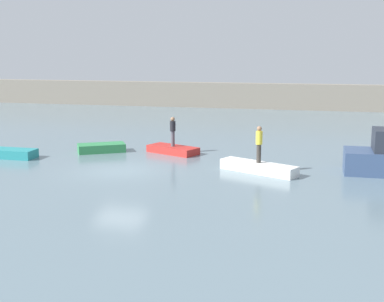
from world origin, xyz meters
name	(u,v)px	position (x,y,z in m)	size (l,w,h in m)	color
ground_plane	(120,171)	(0.00, 0.00, 0.00)	(120.00, 120.00, 0.00)	slate
embankment_wall	(223,95)	(0.00, 29.03, 1.26)	(80.00, 1.20, 2.52)	gray
rowboat_teal	(2,153)	(-7.53, 1.60, 0.24)	(3.91, 1.15, 0.48)	teal
rowboat_green	(101,148)	(-2.75, 4.26, 0.24)	(2.67, 1.21, 0.49)	#2D7F47
rowboat_red	(173,150)	(1.38, 4.88, 0.20)	(3.00, 1.24, 0.40)	red
rowboat_white	(258,168)	(6.70, 1.16, 0.24)	(3.97, 0.90, 0.49)	white
person_dark_shirt	(173,130)	(1.38, 4.88, 1.35)	(0.32, 0.32, 1.69)	#4C4C56
person_yellow_shirt	(259,142)	(6.70, 1.16, 1.49)	(0.32, 0.32, 1.78)	#38332D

